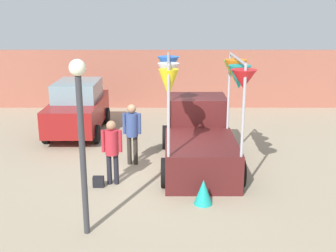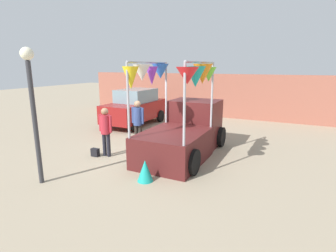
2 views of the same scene
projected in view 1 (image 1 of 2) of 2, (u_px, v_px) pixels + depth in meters
name	position (u px, v px, depth m)	size (l,w,h in m)	color
ground_plane	(166.00, 171.00, 11.81)	(60.00, 60.00, 0.00)	gray
vendor_truck	(199.00, 132.00, 12.15)	(2.56, 4.19, 3.22)	#4C1919
parked_car	(78.00, 107.00, 15.24)	(1.88, 4.00, 1.88)	maroon
person_customer	(112.00, 146.00, 10.70)	(0.53, 0.34, 1.70)	black
person_vendor	(132.00, 128.00, 12.05)	(0.53, 0.34, 1.80)	#2D2823
handbag	(98.00, 182.00, 10.75)	(0.28, 0.16, 0.28)	black
street_lamp	(81.00, 122.00, 7.96)	(0.32, 0.32, 3.53)	#333338
brick_boundary_wall	(167.00, 79.00, 19.11)	(18.00, 0.36, 2.60)	#9E5947
folded_kite_bundle_teal	(203.00, 192.00, 9.78)	(0.44, 0.44, 0.60)	teal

